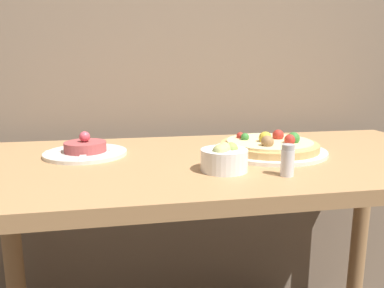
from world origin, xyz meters
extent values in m
cube|color=#AD7F51|center=(0.00, 0.32, 0.76)|extent=(1.38, 0.64, 0.03)
cylinder|color=#AD7F51|center=(-0.63, 0.58, 0.37)|extent=(0.06, 0.06, 0.74)
cylinder|color=#AD7F51|center=(0.63, 0.58, 0.37)|extent=(0.06, 0.06, 0.74)
cylinder|color=silver|center=(0.14, 0.35, 0.78)|extent=(0.32, 0.32, 0.01)
cylinder|color=tan|center=(0.14, 0.35, 0.79)|extent=(0.27, 0.27, 0.02)
cylinder|color=beige|center=(0.14, 0.35, 0.81)|extent=(0.24, 0.24, 0.01)
sphere|color=#B22D23|center=(0.19, 0.31, 0.82)|extent=(0.03, 0.03, 0.03)
sphere|color=#387F33|center=(0.20, 0.31, 0.82)|extent=(0.04, 0.04, 0.04)
sphere|color=gold|center=(0.13, 0.34, 0.82)|extent=(0.04, 0.04, 0.04)
sphere|color=#B22D23|center=(0.07, 0.40, 0.81)|extent=(0.02, 0.02, 0.02)
sphere|color=#B22D23|center=(0.18, 0.37, 0.82)|extent=(0.03, 0.03, 0.03)
sphere|color=#387F33|center=(0.08, 0.37, 0.82)|extent=(0.02, 0.02, 0.02)
sphere|color=#997047|center=(0.11, 0.29, 0.82)|extent=(0.03, 0.03, 0.03)
cylinder|color=silver|center=(-0.37, 0.41, 0.78)|extent=(0.23, 0.23, 0.01)
cylinder|color=#A84747|center=(-0.37, 0.41, 0.80)|extent=(0.11, 0.11, 0.03)
sphere|color=#DB4C5B|center=(-0.37, 0.41, 0.82)|extent=(0.03, 0.03, 0.03)
cube|color=white|center=(-0.28, 0.41, 0.79)|extent=(0.04, 0.02, 0.01)
cube|color=white|center=(-0.37, 0.50, 0.79)|extent=(0.02, 0.04, 0.01)
cube|color=white|center=(-0.45, 0.41, 0.79)|extent=(0.04, 0.02, 0.01)
cube|color=white|center=(-0.37, 0.33, 0.79)|extent=(0.02, 0.04, 0.01)
cylinder|color=white|center=(-0.03, 0.19, 0.80)|extent=(0.11, 0.11, 0.05)
sphere|color=#B7BC70|center=(-0.05, 0.18, 0.82)|extent=(0.04, 0.04, 0.04)
sphere|color=#668E42|center=(-0.03, 0.19, 0.82)|extent=(0.03, 0.03, 0.03)
sphere|color=#8EA34C|center=(-0.01, 0.20, 0.82)|extent=(0.04, 0.04, 0.04)
sphere|color=#B7BC70|center=(-0.03, 0.19, 0.82)|extent=(0.04, 0.04, 0.04)
cylinder|color=silver|center=(0.10, 0.12, 0.80)|extent=(0.03, 0.03, 0.06)
cylinder|color=#B2B2B7|center=(0.10, 0.12, 0.84)|extent=(0.03, 0.03, 0.01)
camera|label=1|loc=(-0.26, -0.63, 1.01)|focal=35.00mm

